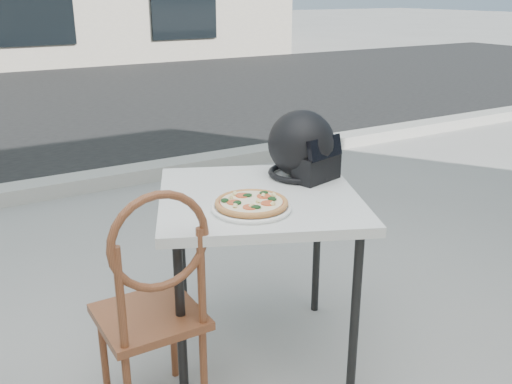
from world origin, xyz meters
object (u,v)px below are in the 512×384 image
cafe_table_main (259,210)px  plate (251,208)px  cafe_chair_main (154,296)px  helmet (303,148)px  pizza (251,203)px

cafe_table_main → plate: bearing=-129.7°
cafe_chair_main → plate: bearing=-176.4°
plate → helmet: 0.50m
cafe_table_main → helmet: helmet is taller
cafe_chair_main → pizza: bearing=-176.4°
plate → helmet: helmet is taller
plate → cafe_chair_main: bearing=-176.3°
pizza → cafe_chair_main: bearing=-176.3°
helmet → cafe_chair_main: size_ratio=0.38×
cafe_table_main → pizza: size_ratio=3.49×
pizza → helmet: bearing=31.2°
plate → pizza: (0.00, 0.00, 0.02)m
cafe_table_main → cafe_chair_main: cafe_chair_main is taller
pizza → plate: bearing=-101.1°
cafe_table_main → plate: 0.20m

